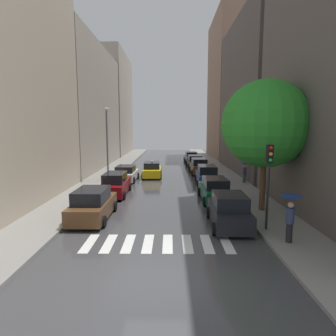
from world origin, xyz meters
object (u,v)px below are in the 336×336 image
(parked_car_right_fifth, at_px, (195,161))
(parked_car_right_fourth, at_px, (199,167))
(parked_car_right_second, at_px, (215,190))
(parked_car_right_third, at_px, (207,176))
(pedestrian_by_kerb, at_px, (290,210))
(pedestrian_far_side, at_px, (244,168))
(street_tree_right, at_px, (265,124))
(parked_car_right_nearest, at_px, (229,211))
(parked_car_left_nearest, at_px, (93,205))
(lamp_post_left, at_px, (107,139))
(parked_car_left_second, at_px, (116,185))
(parked_car_right_sixth, at_px, (191,157))
(taxi_midroad, at_px, (152,170))
(traffic_light_right_corner, at_px, (269,168))
(parked_car_left_third, at_px, (126,174))

(parked_car_right_fifth, bearing_deg, parked_car_right_fourth, 177.71)
(parked_car_right_second, bearing_deg, parked_car_right_third, -3.44)
(pedestrian_by_kerb, relative_size, pedestrian_far_side, 1.11)
(parked_car_right_fourth, bearing_deg, street_tree_right, -172.20)
(pedestrian_by_kerb, xyz_separation_m, pedestrian_far_side, (1.63, 14.44, -0.11))
(parked_car_right_nearest, distance_m, parked_car_right_third, 11.63)
(parked_car_left_nearest, height_order, lamp_post_left, lamp_post_left)
(parked_car_left_second, relative_size, street_tree_right, 0.60)
(parked_car_right_sixth, relative_size, taxi_midroad, 0.89)
(parked_car_left_second, height_order, lamp_post_left, lamp_post_left)
(parked_car_left_second, relative_size, parked_car_right_fourth, 1.06)
(parked_car_left_nearest, xyz_separation_m, pedestrian_far_side, (11.47, 10.66, 0.70))
(parked_car_right_sixth, distance_m, pedestrian_far_side, 18.38)
(taxi_midroad, height_order, traffic_light_right_corner, traffic_light_right_corner)
(parked_car_right_second, height_order, traffic_light_right_corner, traffic_light_right_corner)
(pedestrian_far_side, bearing_deg, parked_car_left_nearest, 168.05)
(parked_car_left_nearest, distance_m, taxi_midroad, 14.85)
(parked_car_left_third, xyz_separation_m, traffic_light_right_corner, (9.27, -14.23, 2.55))
(parked_car_left_second, distance_m, pedestrian_far_side, 12.20)
(parked_car_right_nearest, relative_size, taxi_midroad, 0.92)
(pedestrian_by_kerb, distance_m, lamp_post_left, 19.53)
(parked_car_left_nearest, xyz_separation_m, taxi_midroad, (2.53, 14.64, -0.07))
(parked_car_left_second, bearing_deg, parked_car_right_fourth, -35.34)
(parked_car_right_fourth, height_order, lamp_post_left, lamp_post_left)
(parked_car_right_second, height_order, pedestrian_by_kerb, pedestrian_by_kerb)
(pedestrian_far_side, bearing_deg, parked_car_right_sixth, 46.83)
(parked_car_right_nearest, distance_m, taxi_midroad, 16.67)
(parked_car_right_nearest, xyz_separation_m, pedestrian_far_side, (3.82, 11.89, 0.70))
(parked_car_right_nearest, distance_m, pedestrian_by_kerb, 3.46)
(parked_car_right_sixth, distance_m, pedestrian_by_kerb, 32.50)
(parked_car_left_third, distance_m, parked_car_right_sixth, 18.20)
(parked_car_left_third, relative_size, street_tree_right, 0.54)
(traffic_light_right_corner, bearing_deg, taxi_midroad, 112.25)
(parked_car_right_second, bearing_deg, parked_car_right_sixth, -1.59)
(parked_car_right_fifth, height_order, lamp_post_left, lamp_post_left)
(parked_car_right_nearest, height_order, parked_car_right_third, parked_car_right_third)
(parked_car_left_nearest, bearing_deg, lamp_post_left, 8.03)
(parked_car_left_third, height_order, street_tree_right, street_tree_right)
(parked_car_left_third, distance_m, street_tree_right, 15.46)
(pedestrian_by_kerb, bearing_deg, parked_car_right_sixth, -142.73)
(parked_car_right_nearest, xyz_separation_m, traffic_light_right_corner, (1.73, -0.87, 2.45))
(pedestrian_far_side, distance_m, lamp_post_left, 13.41)
(pedestrian_by_kerb, bearing_deg, parked_car_left_nearest, -77.43)
(parked_car_left_second, bearing_deg, street_tree_right, -114.60)
(parked_car_right_second, relative_size, parked_car_right_sixth, 1.08)
(parked_car_left_nearest, xyz_separation_m, street_tree_right, (10.26, 1.47, 4.65))
(parked_car_right_third, bearing_deg, taxi_midroad, 52.96)
(parked_car_right_second, bearing_deg, lamp_post_left, 49.60)
(parked_car_left_third, height_order, parked_car_right_nearest, parked_car_right_nearest)
(parked_car_right_fourth, xyz_separation_m, pedestrian_far_side, (3.66, -6.16, 0.70))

